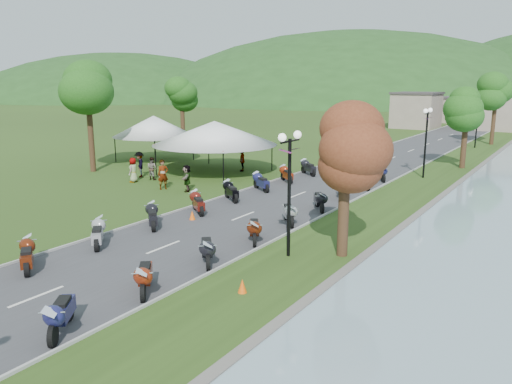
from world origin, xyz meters
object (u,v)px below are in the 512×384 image
Objects in this scene: vendor_tent_main at (215,147)px; pedestrian_a at (164,189)px; pedestrian_c at (140,177)px; pedestrian_b at (153,180)px.

vendor_tent_main is 6.99m from pedestrian_a.
vendor_tent_main is 3.36× the size of pedestrian_c.
vendor_tent_main reaches higher than pedestrian_a.
pedestrian_c is at bearing -128.52° from vendor_tent_main.
pedestrian_a reaches higher than pedestrian_b.
pedestrian_a is at bearing -82.78° from vendor_tent_main.
pedestrian_a is 3.55m from pedestrian_b.
pedestrian_a is at bearing 15.13° from pedestrian_c.
vendor_tent_main is at bearing 36.58° from pedestrian_a.
pedestrian_b is (-2.11, -4.67, -2.00)m from vendor_tent_main.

